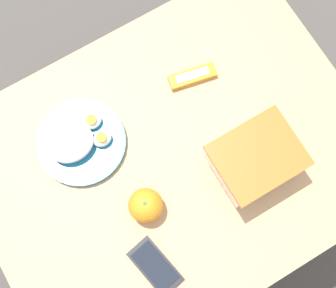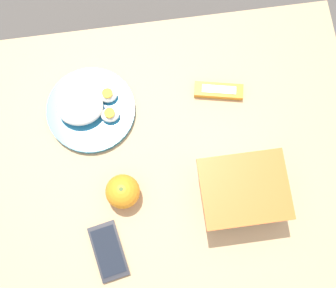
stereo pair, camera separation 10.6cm
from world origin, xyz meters
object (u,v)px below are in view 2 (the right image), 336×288
object	(u,v)px
food_container	(241,192)
rice_plate	(89,109)
orange_fruit	(123,192)
candy_bar	(219,91)
cell_phone	(108,251)

from	to	relation	value
food_container	rice_plate	world-z (taller)	food_container
orange_fruit	candy_bar	xyz separation A→B (m)	(-0.27, -0.23, -0.03)
candy_bar	cell_phone	size ratio (longest dim) A/B	0.90
food_container	cell_phone	bearing A→B (deg)	15.57
rice_plate	cell_phone	xyz separation A→B (m)	(-0.01, 0.35, -0.02)
orange_fruit	cell_phone	distance (m)	0.14
orange_fruit	cell_phone	bearing A→B (deg)	68.46
food_container	orange_fruit	world-z (taller)	food_container
cell_phone	orange_fruit	bearing A→B (deg)	-111.54
rice_plate	candy_bar	distance (m)	0.33
orange_fruit	cell_phone	world-z (taller)	orange_fruit
orange_fruit	candy_bar	size ratio (longest dim) A/B	0.64
orange_fruit	candy_bar	world-z (taller)	orange_fruit
orange_fruit	rice_plate	size ratio (longest dim) A/B	0.37
food_container	candy_bar	bearing A→B (deg)	-88.60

